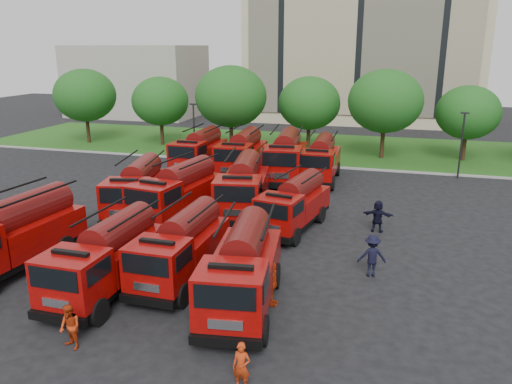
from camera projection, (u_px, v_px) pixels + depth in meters
ground at (247, 242)px, 26.09m from camera, size 140.00×140.00×0.00m
lawn at (321, 148)px, 50.09m from camera, size 70.00×16.00×0.12m
curb at (307, 166)px, 42.61m from camera, size 70.00×0.30×0.14m
apartment_building at (364, 26)px, 66.34m from camera, size 30.00×14.18×25.00m
side_building at (137, 81)px, 73.14m from camera, size 18.00×12.00×10.00m
tree_0 at (85, 95)px, 51.25m from camera, size 6.30×6.30×7.70m
tree_1 at (160, 101)px, 50.23m from camera, size 5.71×5.71×6.98m
tree_2 at (231, 97)px, 46.53m from camera, size 6.72×6.72×8.22m
tree_3 at (309, 103)px, 47.21m from camera, size 5.88×5.88×7.19m
tree_4 at (385, 101)px, 43.85m from camera, size 6.55×6.55×8.01m
tree_5 at (468, 113)px, 43.19m from camera, size 5.46×5.46×6.68m
lamp_post_0 at (194, 129)px, 43.77m from camera, size 0.60×0.25×5.11m
lamp_post_1 at (462, 141)px, 38.04m from camera, size 0.60×0.25×5.11m
fire_truck_0 at (11, 235)px, 22.36m from camera, size 3.27×7.65×3.39m
fire_truck_1 at (107, 257)px, 20.49m from camera, size 2.54×6.73×3.05m
fire_truck_2 at (182, 247)px, 21.65m from camera, size 2.49×6.56×2.97m
fire_truck_3 at (242, 269)px, 19.27m from camera, size 3.32×7.22×3.17m
fire_truck_4 at (138, 188)px, 30.08m from camera, size 3.85×7.39×3.21m
fire_truck_5 at (178, 192)px, 29.26m from camera, size 3.46×7.45×3.26m
fire_truck_6 at (243, 187)px, 30.13m from camera, size 3.78×7.76×3.38m
fire_truck_7 at (294, 204)px, 27.67m from camera, size 3.33×6.65×2.89m
fire_truck_8 at (199, 151)px, 40.69m from camera, size 2.68×7.24×3.29m
fire_truck_9 at (242, 154)px, 39.30m from camera, size 3.02×7.64×3.43m
fire_truck_10 at (286, 157)px, 37.65m from camera, size 3.61×8.24×3.64m
fire_truck_11 at (321, 160)px, 37.68m from camera, size 2.80×7.19×3.24m
firefighter_1 at (72, 348)px, 16.93m from camera, size 0.89×0.72×1.61m
firefighter_2 at (272, 305)px, 19.79m from camera, size 0.61×1.07×1.82m
firefighter_3 at (371, 276)px, 22.29m from camera, size 1.37×0.91×1.94m
firefighter_4 at (149, 252)px, 24.86m from camera, size 0.84×0.93×1.59m
firefighter_5 at (377, 232)px, 27.59m from camera, size 1.72×0.83×1.80m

